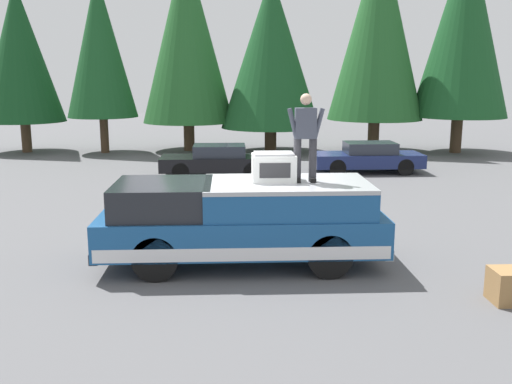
{
  "coord_description": "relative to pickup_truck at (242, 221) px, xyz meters",
  "views": [
    {
      "loc": [
        -11.12,
        0.0,
        3.69
      ],
      "look_at": [
        0.23,
        -0.54,
        1.35
      ],
      "focal_mm": 40.15,
      "sensor_mm": 36.0,
      "label": 1
    }
  ],
  "objects": [
    {
      "name": "conifer_center_left",
      "position": [
        16.7,
        -1.78,
        3.86
      ],
      "size": [
        4.74,
        4.74,
        8.3
      ],
      "color": "#4C3826",
      "rests_on": "ground"
    },
    {
      "name": "conifer_center_right",
      "position": [
        17.46,
        2.2,
        4.67
      ],
      "size": [
        4.4,
        4.4,
        9.72
      ],
      "color": "#4C3826",
      "rests_on": "ground"
    },
    {
      "name": "ground_plane",
      "position": [
        0.27,
        0.25,
        -0.87
      ],
      "size": [
        90.0,
        90.0,
        0.0
      ],
      "primitive_type": "plane",
      "color": "#565659"
    },
    {
      "name": "conifer_far_right",
      "position": [
        17.18,
        10.0,
        3.81
      ],
      "size": [
        3.86,
        3.86,
        7.92
      ],
      "color": "#4C3826",
      "rests_on": "ground"
    },
    {
      "name": "conifer_far_left",
      "position": [
        16.07,
        -10.67,
        5.05
      ],
      "size": [
        4.43,
        4.43,
        10.16
      ],
      "color": "#4C3826",
      "rests_on": "ground"
    },
    {
      "name": "conifer_left",
      "position": [
        16.64,
        -6.8,
        5.03
      ],
      "size": [
        4.53,
        4.53,
        10.28
      ],
      "color": "#4C3826",
      "rests_on": "ground"
    },
    {
      "name": "person_on_truck_bed",
      "position": [
        0.01,
        -1.22,
        1.68
      ],
      "size": [
        0.29,
        0.72,
        1.69
      ],
      "color": "#333338",
      "rests_on": "pickup_truck"
    },
    {
      "name": "wooden_crate",
      "position": [
        -2.17,
        -4.33,
        -0.59
      ],
      "size": [
        0.56,
        0.56,
        0.56
      ],
      "primitive_type": "cube",
      "color": "olive",
      "rests_on": "ground"
    },
    {
      "name": "conifer_right",
      "position": [
        16.82,
        6.19,
        4.1
      ],
      "size": [
        3.27,
        3.27,
        8.27
      ],
      "color": "#4C3826",
      "rests_on": "ground"
    },
    {
      "name": "parked_car_black",
      "position": [
        10.04,
        0.67,
        -0.29
      ],
      "size": [
        1.64,
        4.1,
        1.16
      ],
      "color": "black",
      "rests_on": "ground"
    },
    {
      "name": "parked_car_navy",
      "position": [
        10.59,
        -5.06,
        -0.29
      ],
      "size": [
        1.64,
        4.1,
        1.16
      ],
      "color": "navy",
      "rests_on": "ground"
    },
    {
      "name": "compressor_unit",
      "position": [
        0.1,
        -0.62,
        1.05
      ],
      "size": [
        0.65,
        0.84,
        0.56
      ],
      "color": "silver",
      "rests_on": "pickup_truck"
    },
    {
      "name": "pickup_truck",
      "position": [
        0.0,
        0.0,
        0.0
      ],
      "size": [
        2.01,
        5.54,
        1.65
      ],
      "color": "navy",
      "rests_on": "ground"
    }
  ]
}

